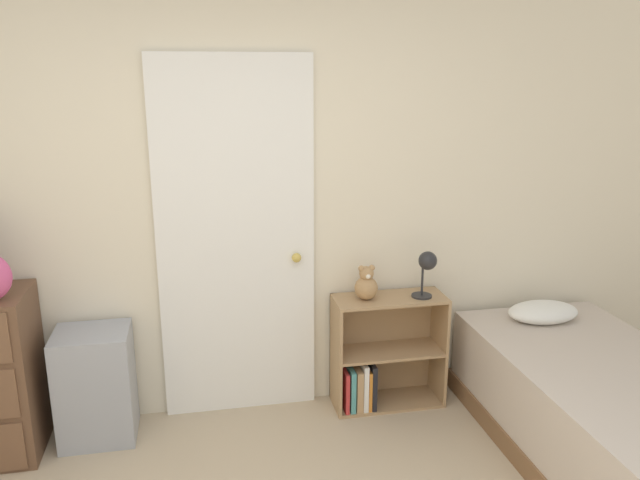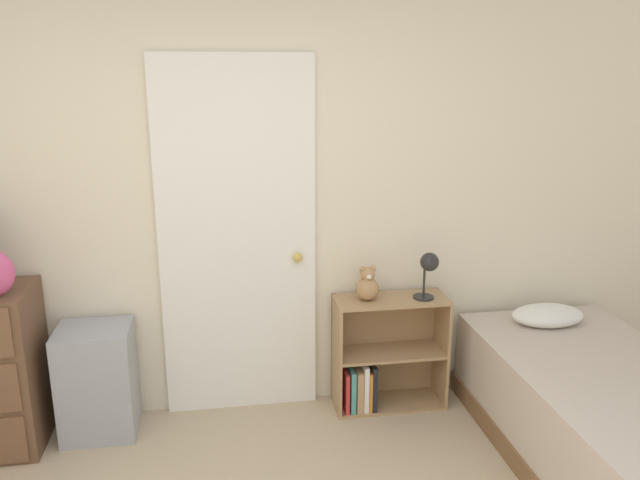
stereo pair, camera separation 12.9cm
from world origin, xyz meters
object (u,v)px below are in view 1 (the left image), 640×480
at_px(storage_bin, 96,385).
at_px(teddy_bear, 366,285).
at_px(bed, 603,412).
at_px(bookshelf, 379,360).
at_px(desk_lamp, 427,265).

bearing_deg(storage_bin, teddy_bear, 1.24).
xyz_separation_m(storage_bin, bed, (2.64, -0.73, -0.05)).
relative_size(bookshelf, desk_lamp, 2.46).
height_order(bookshelf, bed, bookshelf).
bearing_deg(teddy_bear, bookshelf, 5.58).
relative_size(storage_bin, desk_lamp, 2.24).
relative_size(teddy_bear, bed, 0.12).
distance_m(desk_lamp, bed, 1.21).
bearing_deg(storage_bin, bed, -15.44).
xyz_separation_m(storage_bin, teddy_bear, (1.55, 0.03, 0.47)).
distance_m(bookshelf, desk_lamp, 0.67).
height_order(desk_lamp, bed, desk_lamp).
distance_m(bookshelf, teddy_bear, 0.51).
xyz_separation_m(storage_bin, desk_lamp, (1.91, -0.01, 0.58)).
height_order(teddy_bear, desk_lamp, desk_lamp).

